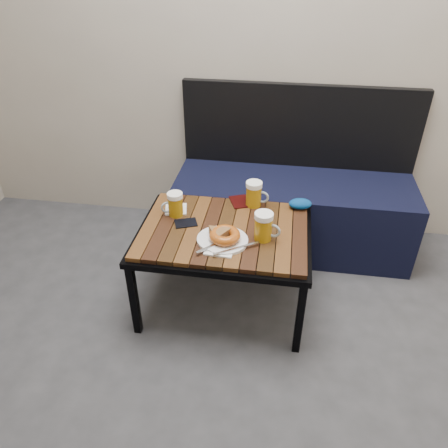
# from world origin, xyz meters

# --- Properties ---
(bench) EXTENTS (1.40, 0.50, 0.95)m
(bench) POSITION_xyz_m (0.14, 1.76, 0.27)
(bench) COLOR black
(bench) RESTS_ON ground
(cafe_table) EXTENTS (0.84, 0.62, 0.47)m
(cafe_table) POSITION_xyz_m (-0.19, 1.16, 0.43)
(cafe_table) COLOR black
(cafe_table) RESTS_ON ground
(beer_mug_left) EXTENTS (0.12, 0.10, 0.12)m
(beer_mug_left) POSITION_xyz_m (-0.45, 1.25, 0.53)
(beer_mug_left) COLOR #A6760D
(beer_mug_left) RESTS_ON cafe_table
(beer_mug_centre) EXTENTS (0.13, 0.09, 0.13)m
(beer_mug_centre) POSITION_xyz_m (-0.07, 1.40, 0.54)
(beer_mug_centre) COLOR #A6760D
(beer_mug_centre) RESTS_ON cafe_table
(beer_mug_right) EXTENTS (0.13, 0.10, 0.14)m
(beer_mug_right) POSITION_xyz_m (0.00, 1.11, 0.54)
(beer_mug_right) COLOR #A6760D
(beer_mug_right) RESTS_ON cafe_table
(plate_pie) EXTENTS (0.21, 0.21, 0.06)m
(plate_pie) POSITION_xyz_m (-0.20, 1.06, 0.49)
(plate_pie) COLOR white
(plate_pie) RESTS_ON cafe_table
(plate_bagel) EXTENTS (0.27, 0.24, 0.06)m
(plate_bagel) POSITION_xyz_m (-0.17, 1.06, 0.50)
(plate_bagel) COLOR white
(plate_bagel) RESTS_ON cafe_table
(napkin_left) EXTENTS (0.13, 0.14, 0.01)m
(napkin_left) POSITION_xyz_m (-0.46, 1.29, 0.48)
(napkin_left) COLOR white
(napkin_left) RESTS_ON cafe_table
(napkin_right) EXTENTS (0.13, 0.12, 0.01)m
(napkin_right) POSITION_xyz_m (-0.18, 0.99, 0.48)
(napkin_right) COLOR white
(napkin_right) RESTS_ON cafe_table
(passport_navy) EXTENTS (0.13, 0.11, 0.01)m
(passport_navy) POSITION_xyz_m (-0.38, 1.18, 0.47)
(passport_navy) COLOR black
(passport_navy) RESTS_ON cafe_table
(passport_burgundy) EXTENTS (0.13, 0.15, 0.01)m
(passport_burgundy) POSITION_xyz_m (-0.15, 1.42, 0.48)
(passport_burgundy) COLOR black
(passport_burgundy) RESTS_ON cafe_table
(knit_pouch) EXTENTS (0.13, 0.10, 0.05)m
(knit_pouch) POSITION_xyz_m (0.17, 1.41, 0.50)
(knit_pouch) COLOR #05117D
(knit_pouch) RESTS_ON cafe_table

